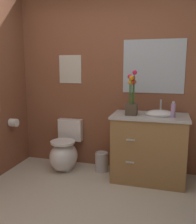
% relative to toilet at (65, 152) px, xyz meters
% --- Properties ---
extents(wall_back, '(4.21, 0.05, 2.50)m').
position_rel_toilet_xyz_m(wall_back, '(0.81, 0.30, 1.01)').
color(wall_back, brown).
rests_on(wall_back, ground_plane).
extents(toilet, '(0.38, 0.59, 0.69)m').
position_rel_toilet_xyz_m(toilet, '(0.00, 0.00, 0.00)').
color(toilet, white).
rests_on(toilet, ground_plane).
extents(vanity_cabinet, '(0.94, 0.56, 1.04)m').
position_rel_toilet_xyz_m(vanity_cabinet, '(1.18, -0.03, 0.20)').
color(vanity_cabinet, '#9E7242').
rests_on(vanity_cabinet, ground_plane).
extents(flower_vase, '(0.14, 0.14, 0.55)m').
position_rel_toilet_xyz_m(flower_vase, '(0.95, -0.09, 0.81)').
color(flower_vase, '#4C3D2D').
rests_on(flower_vase, vanity_cabinet).
extents(soap_bottle, '(0.05, 0.05, 0.19)m').
position_rel_toilet_xyz_m(soap_bottle, '(1.45, -0.12, 0.70)').
color(soap_bottle, '#B28CBF').
rests_on(soap_bottle, vanity_cabinet).
extents(trash_bin, '(0.18, 0.18, 0.27)m').
position_rel_toilet_xyz_m(trash_bin, '(0.53, 0.06, -0.11)').
color(trash_bin, '#B7B7BC').
rests_on(trash_bin, ground_plane).
extents(wall_poster, '(0.34, 0.01, 0.40)m').
position_rel_toilet_xyz_m(wall_poster, '(-0.00, 0.27, 1.17)').
color(wall_poster, beige).
extents(wall_mirror, '(0.80, 0.01, 0.70)m').
position_rel_toilet_xyz_m(wall_mirror, '(1.18, 0.27, 1.21)').
color(wall_mirror, '#B2BCC6').
extents(toilet_paper_roll, '(0.11, 0.11, 0.11)m').
position_rel_toilet_xyz_m(toilet_paper_roll, '(-0.68, -0.20, 0.44)').
color(toilet_paper_roll, white).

